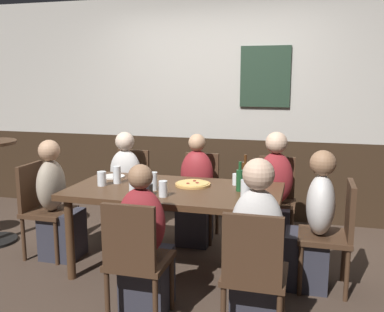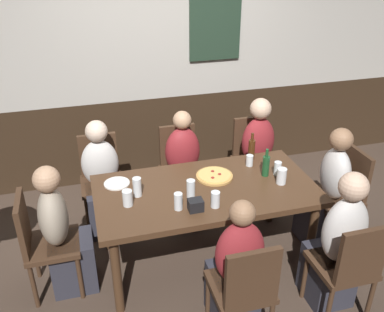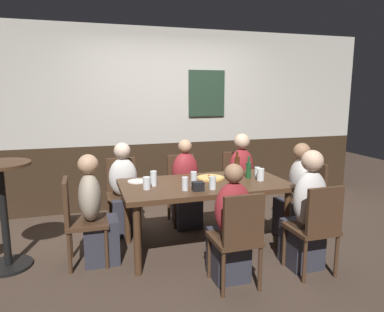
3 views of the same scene
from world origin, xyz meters
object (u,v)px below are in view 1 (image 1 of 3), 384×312
(highball_clear, at_px, (163,189))
(beer_glass_half, at_px, (117,175))
(chair_left_far, at_px, (130,186))
(chair_head_west, at_px, (42,204))
(pint_glass_amber, at_px, (252,186))
(person_mid_near, at_px, (145,252))
(pint_glass_stout, at_px, (246,189))
(person_left_far, at_px, (124,192))
(beer_bottle_green, at_px, (240,180))
(chair_head_east, at_px, (335,230))
(person_head_west, at_px, (57,209))
(beer_glass_tall, at_px, (102,179))
(tumbler_water, at_px, (154,182))
(chair_right_far, at_px, (275,196))
(person_right_near, at_px, (257,259))
(tumbler_short, at_px, (236,180))
(pizza, at_px, (193,184))
(person_mid_far, at_px, (196,198))
(chair_right_near, at_px, (254,270))
(dining_table, at_px, (175,197))
(chair_mid_near, at_px, (136,256))
(pint_glass_pale, at_px, (133,185))
(condiment_caddy, at_px, (144,190))
(beer_bottle_brown, at_px, (245,171))
(chair_mid_far, at_px, (200,191))
(person_head_east, at_px, (313,231))
(person_right_far, at_px, (274,200))
(plate_white_large, at_px, (114,176))

(highball_clear, xyz_separation_m, beer_glass_half, (-0.54, 0.31, 0.01))
(chair_left_far, distance_m, chair_head_west, 1.02)
(pint_glass_amber, bearing_deg, person_mid_near, -130.70)
(pint_glass_stout, bearing_deg, chair_head_west, 177.22)
(beer_glass_half, bearing_deg, highball_clear, -29.80)
(person_left_far, height_order, beer_bottle_green, person_left_far)
(chair_head_east, distance_m, chair_head_west, 2.62)
(person_head_west, bearing_deg, pint_glass_stout, -3.04)
(chair_head_west, relative_size, beer_glass_tall, 7.01)
(tumbler_water, bearing_deg, person_head_west, 174.43)
(chair_right_far, distance_m, beer_glass_tall, 1.74)
(pint_glass_amber, height_order, tumbler_water, tumbler_water)
(person_right_near, distance_m, tumbler_short, 1.06)
(pint_glass_stout, bearing_deg, person_mid_near, -135.05)
(person_mid_near, height_order, pizza, person_mid_near)
(beer_glass_tall, bearing_deg, chair_right_far, 33.58)
(person_left_far, relative_size, person_mid_far, 0.99)
(chair_right_near, bearing_deg, dining_table, 131.96)
(chair_left_far, bearing_deg, tumbler_short, -25.95)
(chair_mid_near, xyz_separation_m, tumbler_short, (0.48, 1.13, 0.29))
(beer_glass_tall, bearing_deg, pint_glass_pale, -23.26)
(person_head_west, relative_size, pint_glass_pale, 8.26)
(chair_left_far, height_order, condiment_caddy, chair_left_far)
(beer_glass_tall, distance_m, beer_bottle_brown, 1.27)
(chair_right_near, height_order, person_mid_far, person_mid_far)
(beer_bottle_brown, bearing_deg, pint_glass_stout, -81.33)
(person_mid_near, height_order, pint_glass_amber, person_mid_near)
(chair_mid_far, height_order, chair_head_west, same)
(person_mid_far, relative_size, beer_bottle_green, 4.49)
(pizza, xyz_separation_m, beer_bottle_green, (0.42, -0.09, 0.09))
(beer_bottle_brown, bearing_deg, tumbler_water, -146.10)
(pint_glass_pale, distance_m, pint_glass_stout, 0.91)
(person_head_west, xyz_separation_m, tumbler_short, (1.63, 0.26, 0.31))
(pint_glass_amber, bearing_deg, person_left_far, 155.06)
(person_head_east, height_order, beer_bottle_green, person_head_east)
(person_right_far, bearing_deg, beer_glass_half, -153.23)
(pizza, distance_m, condiment_caddy, 0.51)
(beer_bottle_green, bearing_deg, person_left_far, 154.02)
(chair_head_east, bearing_deg, chair_mid_near, -146.27)
(chair_mid_far, height_order, pint_glass_amber, chair_mid_far)
(dining_table, distance_m, person_right_near, 1.07)
(dining_table, height_order, person_right_near, person_right_near)
(chair_head_east, xyz_separation_m, person_right_near, (-0.52, -0.71, 0.00))
(beer_glass_half, bearing_deg, chair_mid_far, 56.71)
(beer_glass_half, bearing_deg, person_right_far, 26.77)
(beer_bottle_green, height_order, beer_bottle_brown, beer_bottle_brown)
(beer_glass_half, bearing_deg, plate_white_large, 122.58)
(chair_mid_far, bearing_deg, pint_glass_amber, -52.04)
(person_mid_near, height_order, tumbler_short, person_mid_near)
(person_head_west, height_order, beer_bottle_brown, person_head_west)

